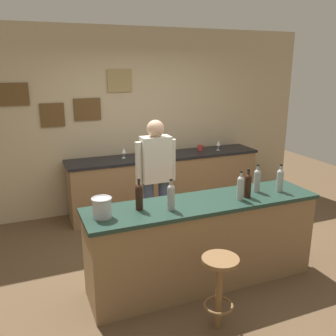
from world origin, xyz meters
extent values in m
plane|color=brown|center=(0.00, 0.00, 0.00)|extent=(10.00, 10.00, 0.00)
cube|color=tan|center=(0.00, 2.03, 1.40)|extent=(6.00, 0.06, 2.80)
cube|color=brown|center=(-1.70, 1.99, 1.86)|extent=(0.43, 0.02, 0.31)
cube|color=brown|center=(-1.20, 1.99, 1.56)|extent=(0.33, 0.02, 0.33)
cube|color=brown|center=(-0.70, 1.99, 1.61)|extent=(0.39, 0.02, 0.32)
cube|color=#997F4C|center=(-0.20, 1.99, 2.02)|extent=(0.37, 0.02, 0.33)
cube|color=olive|center=(0.00, -0.40, 0.44)|extent=(2.39, 0.57, 0.88)
cube|color=#1E382D|center=(0.00, -0.40, 0.90)|extent=(2.44, 0.60, 0.04)
cube|color=olive|center=(0.40, 1.65, 0.43)|extent=(2.98, 0.53, 0.86)
cube|color=black|center=(0.40, 1.65, 0.88)|extent=(3.04, 0.56, 0.04)
cylinder|color=#384766|center=(-0.05, 0.58, 0.43)|extent=(0.13, 0.13, 0.86)
cylinder|color=#384766|center=(-0.25, 0.58, 0.43)|extent=(0.13, 0.13, 0.86)
cube|color=beige|center=(-0.15, 0.58, 1.14)|extent=(0.36, 0.20, 0.56)
sphere|color=tan|center=(-0.15, 0.58, 1.51)|extent=(0.21, 0.21, 0.21)
cylinder|color=beige|center=(0.07, 0.58, 1.11)|extent=(0.08, 0.08, 0.52)
cylinder|color=beige|center=(-0.37, 0.58, 1.11)|extent=(0.08, 0.08, 0.52)
cylinder|color=brown|center=(-0.20, -1.08, 0.32)|extent=(0.06, 0.06, 0.65)
torus|color=brown|center=(-0.20, -1.08, 0.22)|extent=(0.26, 0.26, 0.02)
cylinder|color=brown|center=(-0.20, -1.08, 0.66)|extent=(0.32, 0.32, 0.03)
cylinder|color=black|center=(-0.67, -0.36, 1.02)|extent=(0.07, 0.07, 0.20)
sphere|color=black|center=(-0.67, -0.36, 1.13)|extent=(0.07, 0.07, 0.07)
cylinder|color=black|center=(-0.67, -0.36, 1.17)|extent=(0.03, 0.03, 0.09)
cylinder|color=black|center=(-0.67, -0.36, 1.22)|extent=(0.03, 0.03, 0.02)
cylinder|color=#999E99|center=(-0.40, -0.48, 1.02)|extent=(0.07, 0.07, 0.20)
sphere|color=#999E99|center=(-0.40, -0.48, 1.13)|extent=(0.07, 0.07, 0.07)
cylinder|color=#999E99|center=(-0.40, -0.48, 1.17)|extent=(0.03, 0.03, 0.09)
cylinder|color=black|center=(-0.40, -0.48, 1.22)|extent=(0.03, 0.03, 0.02)
cylinder|color=#999E99|center=(0.36, -0.50, 1.02)|extent=(0.07, 0.07, 0.20)
sphere|color=#999E99|center=(0.36, -0.50, 1.13)|extent=(0.07, 0.07, 0.07)
cylinder|color=#999E99|center=(0.36, -0.50, 1.17)|extent=(0.03, 0.03, 0.09)
cylinder|color=black|center=(0.36, -0.50, 1.22)|extent=(0.03, 0.03, 0.02)
cylinder|color=black|center=(0.47, -0.47, 1.02)|extent=(0.07, 0.07, 0.20)
sphere|color=black|center=(0.47, -0.47, 1.13)|extent=(0.07, 0.07, 0.07)
cylinder|color=black|center=(0.47, -0.47, 1.17)|extent=(0.03, 0.03, 0.09)
cylinder|color=black|center=(0.47, -0.47, 1.22)|extent=(0.03, 0.03, 0.02)
cylinder|color=#999E99|center=(0.66, -0.36, 1.02)|extent=(0.07, 0.07, 0.20)
sphere|color=#999E99|center=(0.66, -0.36, 1.13)|extent=(0.07, 0.07, 0.07)
cylinder|color=#999E99|center=(0.66, -0.36, 1.17)|extent=(0.03, 0.03, 0.09)
cylinder|color=black|center=(0.66, -0.36, 1.22)|extent=(0.03, 0.03, 0.02)
cylinder|color=#999E99|center=(0.89, -0.44, 1.02)|extent=(0.07, 0.07, 0.20)
sphere|color=#999E99|center=(0.89, -0.44, 1.13)|extent=(0.07, 0.07, 0.07)
cylinder|color=#999E99|center=(0.89, -0.44, 1.17)|extent=(0.03, 0.03, 0.09)
cylinder|color=black|center=(0.89, -0.44, 1.22)|extent=(0.03, 0.03, 0.02)
cylinder|color=#B7BABF|center=(-1.04, -0.41, 1.01)|extent=(0.17, 0.17, 0.18)
torus|color=#B7BABF|center=(-1.04, -0.41, 1.10)|extent=(0.19, 0.19, 0.02)
cylinder|color=silver|center=(-0.25, 1.70, 0.90)|extent=(0.06, 0.06, 0.00)
cylinder|color=silver|center=(-0.25, 1.70, 0.94)|extent=(0.01, 0.01, 0.07)
cone|color=silver|center=(-0.25, 1.70, 1.02)|extent=(0.07, 0.07, 0.08)
cylinder|color=silver|center=(0.05, 1.63, 0.90)|extent=(0.06, 0.06, 0.00)
cylinder|color=silver|center=(0.05, 1.63, 0.94)|extent=(0.01, 0.01, 0.07)
cone|color=silver|center=(0.05, 1.63, 1.02)|extent=(0.07, 0.07, 0.08)
cylinder|color=silver|center=(0.21, 1.73, 0.90)|extent=(0.06, 0.06, 0.00)
cylinder|color=silver|center=(0.21, 1.73, 0.94)|extent=(0.01, 0.01, 0.07)
cone|color=silver|center=(0.21, 1.73, 1.02)|extent=(0.07, 0.07, 0.08)
cylinder|color=silver|center=(0.49, 1.63, 0.90)|extent=(0.06, 0.06, 0.00)
cylinder|color=silver|center=(0.49, 1.63, 0.94)|extent=(0.01, 0.01, 0.07)
cone|color=silver|center=(0.49, 1.63, 1.02)|extent=(0.07, 0.07, 0.08)
cylinder|color=silver|center=(1.32, 1.62, 0.90)|extent=(0.06, 0.06, 0.00)
cylinder|color=silver|center=(1.32, 1.62, 0.94)|extent=(0.01, 0.01, 0.07)
cone|color=silver|center=(1.32, 1.62, 1.02)|extent=(0.07, 0.07, 0.08)
cylinder|color=#B2332D|center=(1.03, 1.71, 0.95)|extent=(0.08, 0.08, 0.09)
torus|color=#B2332D|center=(1.09, 1.71, 0.95)|extent=(0.06, 0.01, 0.06)
camera|label=1|loc=(-1.64, -3.46, 2.25)|focal=39.02mm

